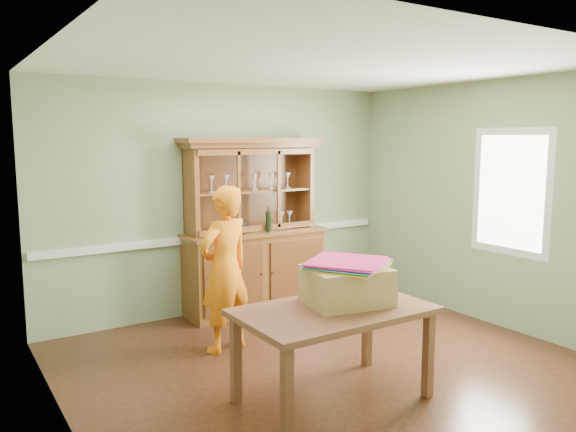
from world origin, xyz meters
TOP-DOWN VIEW (x-y plane):
  - floor at (0.00, 0.00)m, footprint 4.50×4.50m
  - ceiling at (0.00, 0.00)m, footprint 4.50×4.50m
  - wall_back at (0.00, 2.00)m, footprint 4.50×0.00m
  - wall_left at (-2.25, 0.00)m, footprint 0.00×4.00m
  - wall_right at (2.25, 0.00)m, footprint 0.00×4.00m
  - wall_front at (0.00, -2.00)m, footprint 4.50×0.00m
  - chair_rail at (0.00, 1.98)m, footprint 4.41×0.05m
  - framed_map at (-2.23, 0.30)m, footprint 0.03×0.60m
  - window_panel at (2.23, -0.30)m, footprint 0.03×0.96m
  - china_hutch at (0.26, 1.77)m, footprint 1.76×0.58m
  - dining_table at (-0.39, -0.64)m, footprint 1.50×0.90m
  - cardboard_box at (-0.22, -0.60)m, footprint 0.71×0.61m
  - kite_stack at (-0.21, -0.58)m, footprint 0.78×0.78m
  - person at (-0.62, 0.77)m, footprint 0.67×0.53m

SIDE VIEW (x-z plane):
  - floor at x=0.00m, z-range 0.00..0.00m
  - dining_table at x=-0.39m, z-range 0.29..1.04m
  - china_hutch at x=0.26m, z-range -0.31..1.77m
  - person at x=-0.62m, z-range 0.00..1.62m
  - cardboard_box at x=-0.22m, z-range 0.75..1.05m
  - chair_rail at x=0.00m, z-range 0.86..0.94m
  - kite_stack at x=-0.21m, z-range 1.05..1.10m
  - wall_back at x=0.00m, z-range -0.90..3.60m
  - wall_left at x=-2.25m, z-range -0.65..3.35m
  - wall_right at x=2.25m, z-range -0.65..3.35m
  - wall_front at x=0.00m, z-range -0.90..3.60m
  - window_panel at x=2.23m, z-range 0.82..2.18m
  - framed_map at x=-2.23m, z-range 1.32..1.78m
  - ceiling at x=0.00m, z-range 2.70..2.70m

